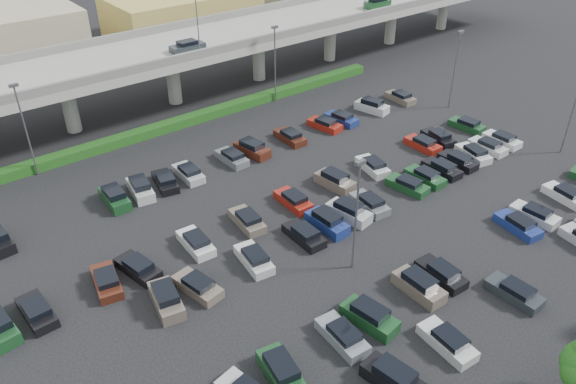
% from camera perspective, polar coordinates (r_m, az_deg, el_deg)
% --- Properties ---
extents(ground, '(280.00, 280.00, 0.00)m').
position_cam_1_polar(ground, '(52.80, 0.53, -3.22)').
color(ground, black).
extents(overpass, '(150.00, 13.00, 15.80)m').
position_cam_1_polar(overpass, '(74.52, -15.47, 12.70)').
color(overpass, gray).
rests_on(overpass, ground).
extents(hedge, '(66.00, 1.60, 1.10)m').
position_cam_1_polar(hedge, '(71.07, -12.21, 6.53)').
color(hedge, '#134113').
rests_on(hedge, ground).
extents(parked_cars, '(63.10, 41.54, 1.67)m').
position_cam_1_polar(parked_cars, '(49.75, 2.21, -4.92)').
color(parked_cars, navy).
rests_on(parked_cars, ground).
extents(light_poles, '(66.90, 48.38, 10.30)m').
position_cam_1_polar(light_poles, '(48.74, -4.71, 2.09)').
color(light_poles, '#545459').
rests_on(light_poles, ground).
extents(distant_buildings, '(138.00, 24.00, 9.00)m').
position_cam_1_polar(distant_buildings, '(106.49, -15.86, 16.63)').
color(distant_buildings, slate).
rests_on(distant_buildings, ground).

